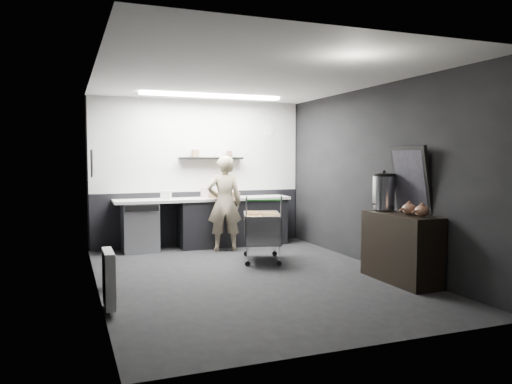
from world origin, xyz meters
name	(u,v)px	position (x,y,z in m)	size (l,w,h in m)	color
floor	(250,276)	(0.00, 0.00, 0.00)	(5.50, 5.50, 0.00)	black
ceiling	(250,78)	(0.00, 0.00, 2.70)	(5.50, 5.50, 0.00)	silver
wall_back	(199,173)	(0.00, 2.75, 1.35)	(5.50, 5.50, 0.00)	black
wall_front	(363,192)	(0.00, -2.75, 1.35)	(5.50, 5.50, 0.00)	black
wall_left	(96,181)	(-2.00, 0.00, 1.35)	(5.50, 5.50, 0.00)	black
wall_right	(375,177)	(2.00, 0.00, 1.35)	(5.50, 5.50, 0.00)	black
kitchen_wall_panel	(199,146)	(0.00, 2.73, 1.85)	(3.95, 0.02, 1.70)	silver
dado_panel	(200,218)	(0.00, 2.73, 0.50)	(3.95, 0.02, 1.00)	black
floating_shelf	(211,158)	(0.20, 2.62, 1.62)	(1.20, 0.22, 0.04)	black
wall_clock	(269,131)	(1.40, 2.72, 2.15)	(0.20, 0.20, 0.03)	white
poster	(92,163)	(-1.98, 1.30, 1.55)	(0.02, 0.30, 0.40)	white
poster_red_band	(92,159)	(-1.98, 1.30, 1.62)	(0.01, 0.22, 0.10)	red
radiator	(109,278)	(-1.94, -0.90, 0.35)	(0.10, 0.50, 0.60)	white
ceiling_strip	(212,96)	(0.00, 1.85, 2.67)	(2.40, 0.20, 0.04)	white
prep_counter	(211,222)	(0.14, 2.42, 0.46)	(3.20, 0.61, 0.90)	black
person	(224,203)	(0.25, 1.97, 0.83)	(0.61, 0.40, 1.66)	#BEB497
shopping_cart	(262,230)	(0.53, 0.90, 0.49)	(0.82, 1.09, 1.02)	silver
sideboard	(400,238)	(1.77, -0.94, 0.57)	(0.51, 1.20, 1.79)	black
fire_extinguisher	(110,270)	(-1.85, 0.12, 0.22)	(0.14, 0.14, 0.45)	#AA0B1C
cardboard_box	(224,195)	(0.36, 2.37, 0.95)	(0.54, 0.41, 0.11)	#886648
pink_tub	(206,193)	(0.04, 2.42, 0.99)	(0.19, 0.19, 0.19)	beige
white_container	(166,195)	(-0.70, 2.37, 0.98)	(0.17, 0.13, 0.15)	white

